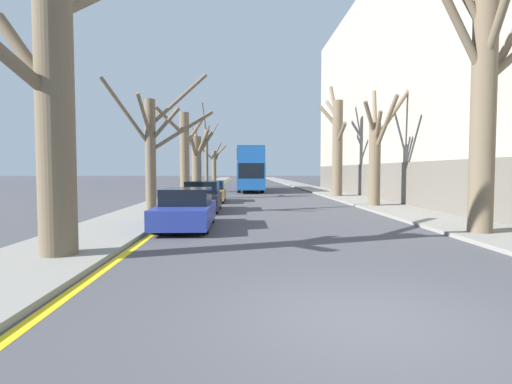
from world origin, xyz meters
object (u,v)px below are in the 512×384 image
street_tree_right_0 (484,103)px  parked_car_0 (186,209)px  street_tree_left_4 (206,152)px  parked_car_1 (202,197)px  street_tree_left_5 (214,165)px  street_tree_left_1 (153,146)px  street_tree_right_1 (377,152)px  parked_car_2 (211,192)px  street_tree_left_2 (184,151)px  street_tree_left_3 (197,159)px  double_decker_bus (250,167)px  street_tree_left_0 (55,97)px  street_tree_right_2 (337,144)px

street_tree_right_0 → parked_car_0: (-9.39, 2.10, -3.44)m
street_tree_right_0 → parked_car_0: bearing=167.4°
street_tree_left_4 → parked_car_1: street_tree_left_4 is taller
street_tree_right_0 → parked_car_1: bearing=139.7°
street_tree_left_5 → street_tree_right_0: 47.27m
street_tree_left_1 → street_tree_left_4: street_tree_left_4 is taller
street_tree_right_1 → parked_car_2: 10.60m
street_tree_left_2 → street_tree_left_5: bearing=89.6°
street_tree_left_3 → parked_car_2: street_tree_left_3 is taller
street_tree_left_4 → street_tree_left_1: bearing=-89.8°
street_tree_left_3 → street_tree_left_5: size_ratio=1.00×
street_tree_right_1 → parked_car_2: bearing=155.1°
street_tree_left_3 → parked_car_0: bearing=-84.7°
street_tree_left_5 → street_tree_right_1: size_ratio=0.89×
street_tree_left_5 → street_tree_left_2: bearing=-90.4°
street_tree_left_4 → street_tree_right_1: street_tree_left_4 is taller
street_tree_left_2 → double_decker_bus: bearing=66.3°
street_tree_left_1 → street_tree_left_3: (-0.08, 18.81, -0.08)m
street_tree_left_0 → street_tree_left_5: (0.29, 48.72, -0.80)m
street_tree_right_0 → street_tree_left_5: bearing=103.8°
street_tree_left_1 → street_tree_right_2: bearing=45.4°
street_tree_left_1 → street_tree_left_3: size_ratio=1.11×
parked_car_2 → double_decker_bus: bearing=78.5°
street_tree_left_1 → street_tree_right_1: street_tree_right_1 is taller
street_tree_left_2 → double_decker_bus: 12.34m
street_tree_left_1 → street_tree_right_1: size_ratio=0.99×
street_tree_left_0 → parked_car_0: size_ratio=1.95×
parked_car_2 → parked_car_1: bearing=-90.0°
street_tree_left_4 → street_tree_right_0: (11.57, -35.78, -0.10)m
street_tree_left_1 → double_decker_bus: size_ratio=0.56×
street_tree_left_3 → street_tree_left_5: (0.26, 20.50, -0.19)m
street_tree_left_0 → street_tree_right_0: (11.60, 2.84, 0.43)m
street_tree_left_2 → street_tree_left_5: 29.29m
street_tree_left_2 → double_decker_bus: (4.94, 11.27, -1.01)m
parked_car_0 → street_tree_right_1: bearing=38.7°
street_tree_left_1 → street_tree_left_5: 39.31m
street_tree_left_5 → parked_car_1: bearing=-87.1°
street_tree_right_2 → parked_car_1: 14.05m
street_tree_right_1 → parked_car_0: street_tree_right_1 is taller
street_tree_left_3 → parked_car_1: size_ratio=1.47×
parked_car_0 → parked_car_2: parked_car_0 is taller
street_tree_left_2 → street_tree_right_0: bearing=-55.3°
street_tree_left_3 → street_tree_left_0: bearing=-90.1°
street_tree_right_1 → parked_car_2: street_tree_right_1 is taller
street_tree_left_5 → parked_car_0: street_tree_left_5 is taller
street_tree_left_1 → double_decker_bus: (4.92, 21.29, -0.76)m
parked_car_1 → street_tree_right_2: bearing=47.5°
street_tree_left_3 → street_tree_right_0: size_ratio=0.74×
street_tree_left_4 → street_tree_left_0: bearing=-90.0°
parked_car_0 → street_tree_left_3: bearing=95.3°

